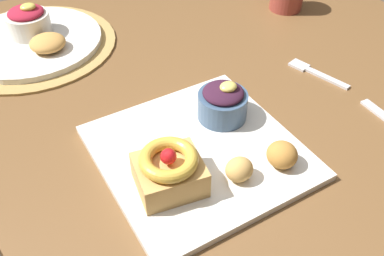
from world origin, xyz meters
The scene contains 11 objects.
dining_table centered at (0.00, 0.00, 0.64)m, with size 1.30×1.03×0.73m.
woven_placemat centered at (-0.16, 0.26, 0.73)m, with size 0.35×0.35×0.01m, color #AD894C.
front_plate centered at (-0.02, -0.19, 0.74)m, with size 0.29×0.29×0.01m, color white.
cake_slice centered at (-0.09, -0.23, 0.77)m, with size 0.10×0.09×0.07m.
berry_ramekin centered at (0.05, -0.14, 0.77)m, with size 0.08×0.08×0.07m.
fritter_front centered at (0.00, -0.27, 0.76)m, with size 0.04×0.04×0.03m, color tan.
fritter_middle centered at (0.07, -0.28, 0.76)m, with size 0.04×0.05×0.04m, color #BC7F38.
back_plate centered at (-0.16, 0.26, 0.74)m, with size 0.29×0.29×0.01m, color white.
back_ramekin centered at (-0.15, 0.28, 0.78)m, with size 0.09×0.09×0.07m.
back_pastry centered at (-0.13, 0.20, 0.76)m, with size 0.07×0.07×0.03m, color #C68E47.
fork centered at (0.29, -0.12, 0.73)m, with size 0.05×0.13×0.00m.
Camera 1 is at (-0.26, -0.57, 1.19)m, focal length 39.16 mm.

